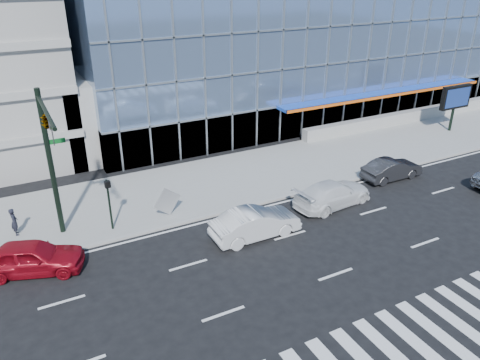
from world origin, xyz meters
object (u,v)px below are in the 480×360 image
at_px(ped_signal_post, 109,197).
at_px(pedestrian, 14,222).
at_px(traffic_signal, 48,136).
at_px(marquee_sign, 456,98).
at_px(white_suv, 333,194).
at_px(dark_sedan, 392,169).
at_px(red_sedan, 32,257).
at_px(tilted_panel, 167,201).
at_px(white_sedan, 255,223).

bearing_deg(ped_signal_post, pedestrian, 158.35).
bearing_deg(traffic_signal, marquee_sign, 5.92).
xyz_separation_m(white_suv, pedestrian, (-17.54, 5.04, 0.16)).
relative_size(dark_sedan, red_sedan, 0.91).
distance_m(traffic_signal, pedestrian, 6.14).
xyz_separation_m(marquee_sign, white_suv, (-17.74, -6.19, -2.29)).
relative_size(ped_signal_post, marquee_sign, 0.75).
distance_m(traffic_signal, marquee_sign, 33.32).
height_order(dark_sedan, tilted_panel, tilted_panel).
height_order(marquee_sign, white_sedan, marquee_sign).
bearing_deg(red_sedan, white_sedan, -81.32).
height_order(white_sedan, red_sedan, red_sedan).
height_order(dark_sedan, red_sedan, red_sedan).
bearing_deg(tilted_panel, white_sedan, -60.68).
bearing_deg(white_suv, tilted_panel, 64.66).
relative_size(traffic_signal, pedestrian, 5.11).
bearing_deg(red_sedan, dark_sedan, -70.18).
relative_size(traffic_signal, red_sedan, 1.66).
height_order(white_sedan, dark_sedan, white_sedan).
bearing_deg(dark_sedan, white_suv, 101.51).
relative_size(traffic_signal, ped_signal_post, 2.67).
relative_size(traffic_signal, marquee_sign, 2.00).
relative_size(marquee_sign, white_suv, 0.75).
xyz_separation_m(red_sedan, tilted_panel, (7.56, 2.02, 0.24)).
bearing_deg(dark_sedan, marquee_sign, -66.76).
bearing_deg(marquee_sign, white_sedan, -163.17).
relative_size(white_sedan, tilted_panel, 3.83).
height_order(pedestrian, tilted_panel, tilted_panel).
xyz_separation_m(white_suv, red_sedan, (-17.06, 1.18, 0.05)).
height_order(marquee_sign, white_suv, marquee_sign).
bearing_deg(marquee_sign, pedestrian, -178.13).
xyz_separation_m(ped_signal_post, dark_sedan, (18.76, -1.94, -1.42)).
distance_m(white_suv, red_sedan, 17.10).
xyz_separation_m(ped_signal_post, red_sedan, (-4.31, -1.96, -1.32)).
xyz_separation_m(white_suv, white_sedan, (-6.00, -0.99, 0.05)).
bearing_deg(white_sedan, marquee_sign, -73.26).
bearing_deg(white_sedan, ped_signal_post, 58.47).
bearing_deg(marquee_sign, ped_signal_post, -174.29).
height_order(ped_signal_post, marquee_sign, marquee_sign).
bearing_deg(ped_signal_post, dark_sedan, -5.91).
xyz_separation_m(white_sedan, tilted_panel, (-3.50, 4.19, 0.24)).
bearing_deg(marquee_sign, tilted_panel, -173.73).
height_order(ped_signal_post, red_sedan, ped_signal_post).
bearing_deg(red_sedan, tilted_panel, -55.28).
height_order(white_suv, tilted_panel, tilted_panel).
distance_m(marquee_sign, white_sedan, 24.91).
relative_size(marquee_sign, red_sedan, 0.83).
relative_size(white_suv, pedestrian, 3.40).
xyz_separation_m(traffic_signal, dark_sedan, (21.26, -1.57, -5.44)).
distance_m(ped_signal_post, red_sedan, 4.91).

